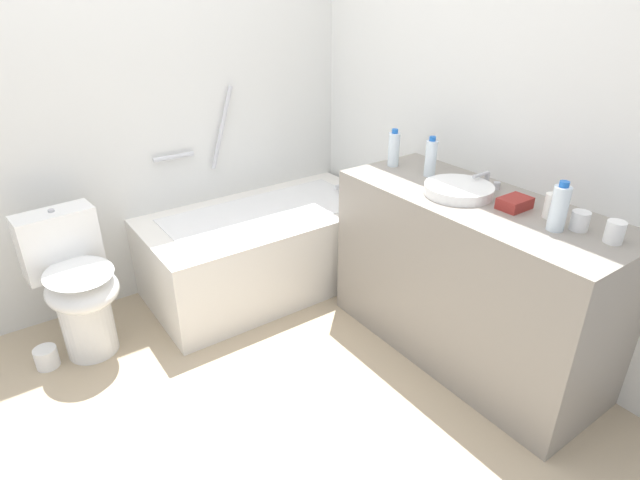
% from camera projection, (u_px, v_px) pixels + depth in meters
% --- Properties ---
extents(ground_plane, '(4.01, 4.01, 0.00)m').
position_uv_depth(ground_plane, '(222.00, 416.00, 2.28)').
color(ground_plane, tan).
extents(wall_back_tiled, '(3.41, 0.10, 2.34)m').
position_uv_depth(wall_back_tiled, '(96.00, 101.00, 2.69)').
color(wall_back_tiled, silver).
rests_on(wall_back_tiled, ground_plane).
extents(wall_right_mirror, '(0.10, 2.86, 2.34)m').
position_uv_depth(wall_right_mirror, '(486.00, 107.00, 2.56)').
color(wall_right_mirror, silver).
rests_on(wall_right_mirror, ground_plane).
extents(bathtub, '(1.46, 0.74, 1.19)m').
position_uv_depth(bathtub, '(268.00, 246.00, 3.17)').
color(bathtub, white).
rests_on(bathtub, ground_plane).
extents(toilet, '(0.40, 0.56, 0.74)m').
position_uv_depth(toilet, '(77.00, 286.00, 2.54)').
color(toilet, white).
rests_on(toilet, ground_plane).
extents(vanity_counter, '(0.56, 1.38, 0.84)m').
position_uv_depth(vanity_counter, '(468.00, 279.00, 2.51)').
color(vanity_counter, gray).
rests_on(vanity_counter, ground_plane).
extents(sink_basin, '(0.32, 0.32, 0.05)m').
position_uv_depth(sink_basin, '(459.00, 190.00, 2.37)').
color(sink_basin, white).
rests_on(sink_basin, vanity_counter).
extents(sink_faucet, '(0.12, 0.15, 0.08)m').
position_uv_depth(sink_faucet, '(485.00, 180.00, 2.47)').
color(sink_faucet, '#BABABF').
rests_on(sink_faucet, vanity_counter).
extents(water_bottle_0, '(0.06, 0.06, 0.20)m').
position_uv_depth(water_bottle_0, '(431.00, 158.00, 2.57)').
color(water_bottle_0, silver).
rests_on(water_bottle_0, vanity_counter).
extents(water_bottle_1, '(0.07, 0.07, 0.20)m').
position_uv_depth(water_bottle_1, '(559.00, 208.00, 2.00)').
color(water_bottle_1, silver).
rests_on(water_bottle_1, vanity_counter).
extents(water_bottle_2, '(0.06, 0.06, 0.20)m').
position_uv_depth(water_bottle_2, '(394.00, 149.00, 2.72)').
color(water_bottle_2, silver).
rests_on(water_bottle_2, vanity_counter).
extents(drinking_glass_0, '(0.06, 0.06, 0.10)m').
position_uv_depth(drinking_glass_0, '(552.00, 206.00, 2.12)').
color(drinking_glass_0, white).
rests_on(drinking_glass_0, vanity_counter).
extents(drinking_glass_1, '(0.07, 0.07, 0.08)m').
position_uv_depth(drinking_glass_1, '(580.00, 221.00, 2.02)').
color(drinking_glass_1, white).
rests_on(drinking_glass_1, vanity_counter).
extents(drinking_glass_2, '(0.07, 0.07, 0.09)m').
position_uv_depth(drinking_glass_2, '(615.00, 232.00, 1.92)').
color(drinking_glass_2, white).
rests_on(drinking_glass_2, vanity_counter).
extents(amenity_basket, '(0.14, 0.10, 0.05)m').
position_uv_depth(amenity_basket, '(515.00, 203.00, 2.22)').
color(amenity_basket, maroon).
rests_on(amenity_basket, vanity_counter).
extents(toilet_paper_roll, '(0.11, 0.11, 0.11)m').
position_uv_depth(toilet_paper_roll, '(47.00, 358.00, 2.55)').
color(toilet_paper_roll, white).
rests_on(toilet_paper_roll, ground_plane).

